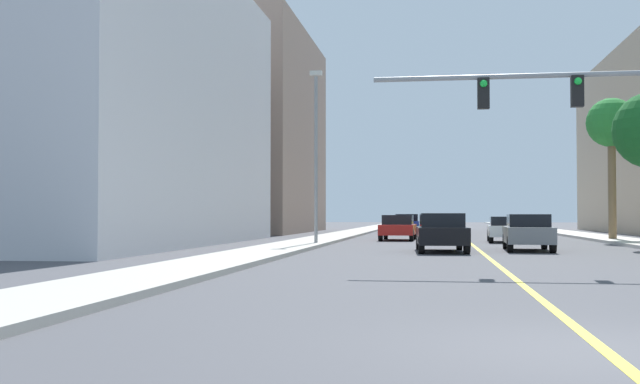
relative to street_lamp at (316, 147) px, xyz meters
The scene contains 14 objects.
ground 17.73m from the street_lamp, 65.11° to the left, with size 192.00×192.00×0.00m, color #47474C.
sidewalk_left 16.20m from the street_lamp, 92.78° to the left, with size 2.51×168.00×0.15m, color #B2ADA3.
sidewalk_right 22.18m from the street_lamp, 45.68° to the left, with size 2.51×168.00×0.15m, color beige.
lane_marking_center 17.73m from the street_lamp, 65.11° to the left, with size 0.16×144.00×0.01m, color yellow.
building_left_near 11.80m from the street_lamp, behind, with size 13.55×24.83×13.74m, color silver.
building_left_far 29.84m from the street_lamp, 116.98° to the left, with size 17.28×20.83×16.38m, color gray.
street_lamp is the anchor object (origin of this frame).
palm_far 17.13m from the street_lamp, 28.70° to the left, with size 2.66×2.66×7.62m.
car_gray 10.51m from the street_lamp, 21.49° to the right, with size 1.94×4.40×1.46m.
car_red 9.76m from the street_lamp, 67.77° to the left, with size 1.99×4.44×1.42m.
car_yellow 20.83m from the street_lamp, 73.34° to the left, with size 1.96×4.39×1.46m.
car_black 8.45m from the street_lamp, 40.99° to the right, with size 2.06×4.65×1.50m.
car_blue 24.47m from the street_lamp, 82.03° to the left, with size 1.93×4.58×1.49m.
car_white 11.63m from the street_lamp, 33.23° to the left, with size 2.09×4.44×1.34m.
Camera 1 is at (-1.78, -8.35, 1.44)m, focal length 42.72 mm.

